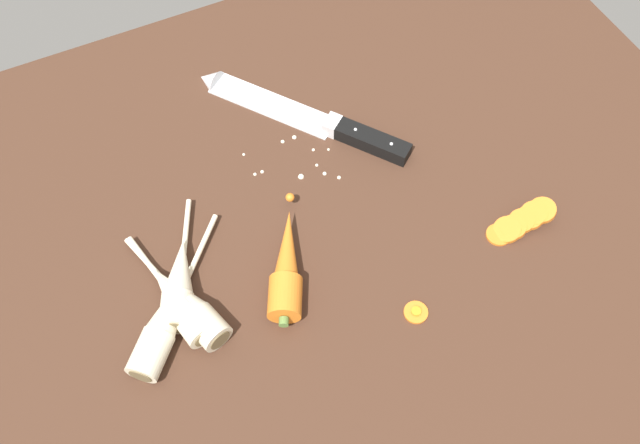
{
  "coord_description": "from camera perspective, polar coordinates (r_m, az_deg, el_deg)",
  "views": [
    {
      "loc": [
        -20.54,
        -44.61,
        78.84
      ],
      "look_at": [
        0.0,
        -2.0,
        1.5
      ],
      "focal_mm": 38.7,
      "sensor_mm": 36.0,
      "label": 1
    }
  ],
  "objects": [
    {
      "name": "carrot_slice_stack",
      "position": [
        0.95,
        16.33,
        0.03
      ],
      "size": [
        9.97,
        3.78,
        3.23
      ],
      "color": "orange",
      "rests_on": "ground_plane"
    },
    {
      "name": "ground_plane",
      "position": [
        0.95,
        -0.53,
        -0.18
      ],
      "size": [
        120.0,
        90.0,
        4.0
      ],
      "primitive_type": "cube",
      "color": "#42281C"
    },
    {
      "name": "parsnip_mid_right",
      "position": [
        0.88,
        -11.56,
        -4.9
      ],
      "size": [
        10.01,
        18.05,
        4.0
      ],
      "color": "beige",
      "rests_on": "ground_plane"
    },
    {
      "name": "parsnip_front",
      "position": [
        0.86,
        -11.63,
        -6.54
      ],
      "size": [
        6.37,
        18.13,
        4.0
      ],
      "color": "beige",
      "rests_on": "ground_plane"
    },
    {
      "name": "chefs_knife",
      "position": [
        1.03,
        -1.9,
        8.99
      ],
      "size": [
        23.5,
        29.81,
        4.18
      ],
      "color": "silver",
      "rests_on": "ground_plane"
    },
    {
      "name": "carrot_slice_stray_near",
      "position": [
        0.87,
        7.95,
        -7.36
      ],
      "size": [
        3.04,
        3.04,
        0.7
      ],
      "color": "orange",
      "rests_on": "ground_plane"
    },
    {
      "name": "parsnip_mid_left",
      "position": [
        0.86,
        -10.91,
        -6.73
      ],
      "size": [
        8.07,
        19.3,
        4.0
      ],
      "color": "beige",
      "rests_on": "ground_plane"
    },
    {
      "name": "mince_crumbs",
      "position": [
        0.98,
        -1.35,
        5.42
      ],
      "size": [
        12.98,
        10.0,
        0.85
      ],
      "color": "silver",
      "rests_on": "ground_plane"
    },
    {
      "name": "parsnip_back",
      "position": [
        0.86,
        -12.56,
        -7.76
      ],
      "size": [
        17.5,
        18.75,
        4.0
      ],
      "color": "beige",
      "rests_on": "ground_plane"
    },
    {
      "name": "whole_carrot",
      "position": [
        0.87,
        -2.78,
        -3.7
      ],
      "size": [
        10.45,
        17.3,
        4.2
      ],
      "color": "orange",
      "rests_on": "ground_plane"
    }
  ]
}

